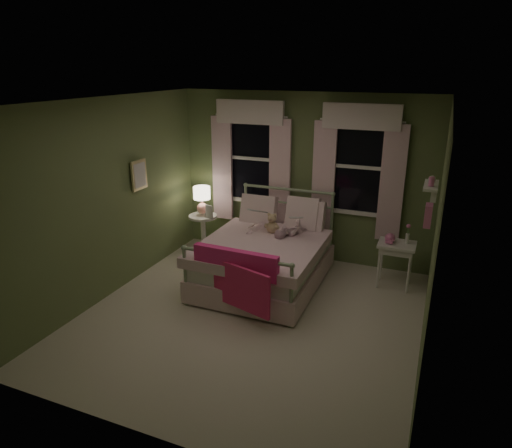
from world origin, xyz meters
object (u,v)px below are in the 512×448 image
at_px(child_left, 258,210).
at_px(child_right, 294,212).
at_px(teddy_bear, 272,225).
at_px(nightstand_right, 396,250).
at_px(nightstand_left, 203,229).
at_px(bed, 265,258).
at_px(table_lamp, 202,197).

bearing_deg(child_left, child_right, -174.72).
height_order(teddy_bear, nightstand_right, teddy_bear).
bearing_deg(child_right, nightstand_left, 14.35).
xyz_separation_m(bed, table_lamp, (-1.35, 0.65, 0.58)).
distance_m(bed, nightstand_left, 1.50).
relative_size(child_right, nightstand_right, 1.25).
relative_size(teddy_bear, table_lamp, 0.68).
bearing_deg(child_left, table_lamp, -6.44).
bearing_deg(nightstand_left, child_right, -7.74).
height_order(teddy_bear, nightstand_left, teddy_bear).
bearing_deg(child_right, teddy_bear, 51.58).
bearing_deg(nightstand_left, teddy_bear, -15.75).
bearing_deg(nightstand_right, bed, -161.15).
bearing_deg(table_lamp, nightstand_left, 135.00).
distance_m(child_right, table_lamp, 1.64).
height_order(bed, nightstand_right, bed).
xyz_separation_m(teddy_bear, table_lamp, (-1.35, 0.38, 0.16)).
distance_m(child_left, teddy_bear, 0.35).
xyz_separation_m(nightstand_left, nightstand_right, (3.06, -0.07, 0.13)).
relative_size(child_right, teddy_bear, 2.61).
height_order(bed, child_right, child_right).
distance_m(child_left, nightstand_left, 1.20).
distance_m(table_lamp, nightstand_right, 3.09).
distance_m(nightstand_left, table_lamp, 0.54).
xyz_separation_m(bed, nightstand_right, (1.71, 0.58, 0.17)).
bearing_deg(child_left, nightstand_left, -6.44).
relative_size(child_left, table_lamp, 1.60).
bearing_deg(table_lamp, teddy_bear, -15.75).
xyz_separation_m(bed, child_left, (-0.29, 0.43, 0.55)).
bearing_deg(teddy_bear, nightstand_right, 10.24).
distance_m(child_left, table_lamp, 1.09).
bearing_deg(teddy_bear, nightstand_left, 164.25).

